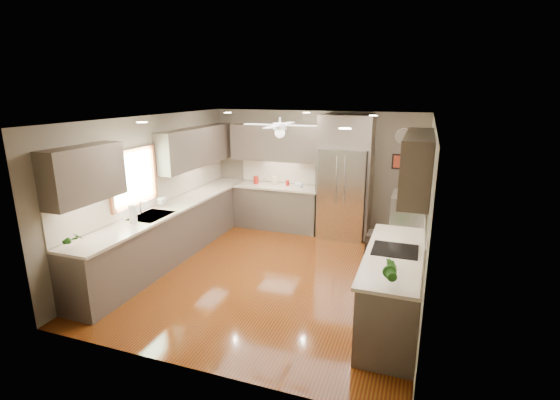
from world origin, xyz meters
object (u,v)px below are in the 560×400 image
Objects in this scene: canister_a at (256,180)px; soap_bottle at (163,200)px; canister_d at (287,183)px; potted_plant_right at (391,270)px; canister_c at (275,181)px; stool at (378,246)px; bowl at (299,187)px; potted_plant_left at (73,239)px; refrigerator at (344,179)px; paper_towel at (133,214)px; microwave at (409,207)px.

canister_a is 2.33m from soap_bottle.
potted_plant_right is (2.45, -3.96, 0.11)m from canister_d.
soap_bottle reaches higher than canister_d.
stool is (2.35, -1.07, -0.79)m from canister_c.
canister_c is 0.58m from bowl.
canister_d is at bearing 162.03° from bowl.
stool is (2.06, -1.08, -0.76)m from canister_d.
canister_a is 0.63× the size of potted_plant_left.
refrigerator is (0.95, -0.01, 0.22)m from bowl.
canister_c is 2.70m from stool.
soap_bottle is 0.71× the size of paper_towel.
potted_plant_right reaches higher than soap_bottle.
bowl is 2.17m from stool.
bowl is (1.83, 2.13, -0.08)m from soap_bottle.
soap_bottle is at bearing 156.53° from potted_plant_right.
microwave is at bearing -47.72° from canister_d.
microwave reaches higher than soap_bottle.
canister_c is at bearing -178.42° from canister_d.
canister_a is 1.93m from refrigerator.
bowl is (1.71, 4.20, -0.12)m from potted_plant_left.
canister_a reaches higher than canister_d.
potted_plant_right is 1.13× the size of paper_towel.
potted_plant_left is 0.11× the size of refrigerator.
soap_bottle is 0.09× the size of refrigerator.
canister_d is 3.46m from paper_towel.
stool is at bearing 30.52° from paper_towel.
canister_c is at bearing 135.43° from microwave.
canister_c is 0.92× the size of bowl.
bowl is (0.57, -0.08, -0.07)m from canister_c.
microwave is at bearing 4.86° from paper_towel.
refrigerator is 5.04× the size of stool.
potted_plant_right is 4.44m from bowl.
canister_d is 3.82m from microwave.
paper_towel is at bearing 168.20° from potted_plant_right.
microwave is (0.10, 1.15, 0.37)m from potted_plant_right.
potted_plant_left is 3.90m from potted_plant_right.
potted_plant_right is at bearing -58.21° from canister_d.
soap_bottle is 2.08m from potted_plant_left.
canister_c is 0.36× the size of stool.
paper_towel is (-0.74, -3.09, 0.06)m from canister_a.
canister_a is 4.30m from potted_plant_left.
microwave is at bearing -50.05° from bowl.
potted_plant_right is at bearing -94.91° from microwave.
microwave is 1.13× the size of stool.
soap_bottle is (-1.55, -2.22, 0.05)m from canister_d.
microwave is 1.86× the size of paper_towel.
canister_d is 0.60× the size of bowl.
canister_c is at bearing 75.05° from potted_plant_left.
canister_a is 3.18m from paper_towel.
potted_plant_left is at bearing -112.14° from bowl.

